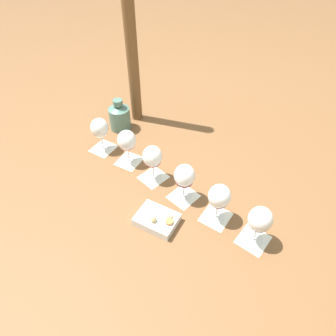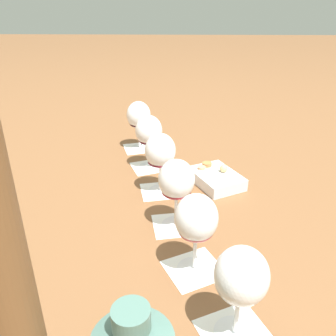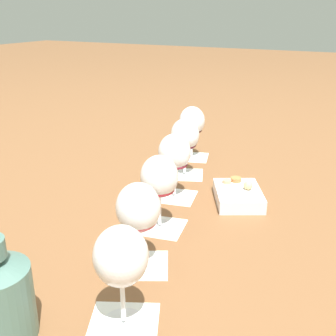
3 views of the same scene
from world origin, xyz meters
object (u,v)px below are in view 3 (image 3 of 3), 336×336
wine_glass_2 (159,180)px  wine_glass_4 (185,138)px  wine_glass_0 (121,261)px  wine_glass_3 (174,155)px  wine_glass_1 (138,212)px  snack_dish (238,195)px  wine_glass_5 (192,124)px

wine_glass_2 → wine_glass_4: 0.30m
wine_glass_0 → wine_glass_3: same height
wine_glass_1 → snack_dish: bearing=-11.9°
wine_glass_2 → snack_dish: 0.24m
wine_glass_2 → wine_glass_5: (0.43, 0.12, -0.00)m
wine_glass_0 → wine_glass_2: bearing=18.0°
wine_glass_0 → wine_glass_4: bearing=16.6°
wine_glass_0 → wine_glass_1: same height
wine_glass_2 → wine_glass_1: bearing=-166.0°
wine_glass_2 → wine_glass_4: size_ratio=1.00×
wine_glass_2 → wine_glass_3: same height
wine_glass_4 → snack_dish: size_ratio=0.90×
wine_glass_2 → wine_glass_3: 0.15m
snack_dish → wine_glass_3: bearing=106.9°
wine_glass_4 → wine_glass_0: bearing=-163.4°
wine_glass_1 → snack_dish: wine_glass_1 is taller
snack_dish → wine_glass_2: bearing=151.5°
wine_glass_0 → wine_glass_5: 0.74m
wine_glass_1 → wine_glass_2: (0.14, 0.03, 0.00)m
wine_glass_4 → wine_glass_1: bearing=-165.1°
wine_glass_0 → wine_glass_4: same height
wine_glass_0 → wine_glass_2: (0.28, 0.09, 0.00)m
wine_glass_5 → wine_glass_0: bearing=-163.3°
wine_glass_3 → snack_dish: size_ratio=0.90×
wine_glass_4 → wine_glass_5: size_ratio=1.00×
wine_glass_3 → snack_dish: (0.04, -0.15, -0.09)m
wine_glass_2 → wine_glass_3: bearing=15.1°
wine_glass_4 → snack_dish: 0.23m
wine_glass_4 → wine_glass_5: 0.15m
wine_glass_0 → snack_dish: 0.48m
wine_glass_0 → snack_dish: size_ratio=0.90×
wine_glass_2 → wine_glass_3: size_ratio=1.00×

